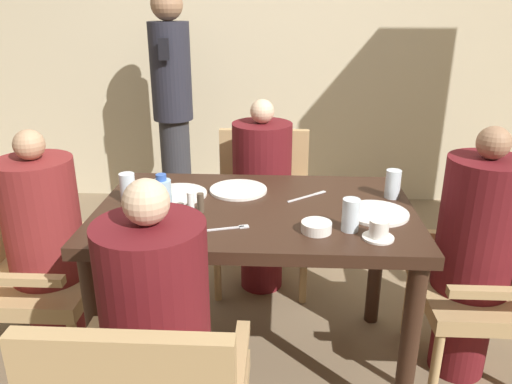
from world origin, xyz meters
name	(u,v)px	position (x,y,z in m)	size (l,w,h in m)	color
ground_plane	(256,359)	(0.00, 0.00, 0.00)	(16.00, 16.00, 0.00)	#7A664C
wall_back	(270,24)	(0.00, 2.11, 1.40)	(8.00, 0.06, 2.80)	beige
dining_table	(256,230)	(0.00, 0.00, 0.67)	(1.30, 0.81, 0.77)	#331E14
chair_left_side	(19,266)	(-1.05, 0.00, 0.47)	(0.54, 0.53, 0.86)	tan
diner_in_left_chair	(47,248)	(-0.91, 0.00, 0.56)	(0.32, 0.32, 1.09)	maroon
chair_far_side	(263,202)	(0.00, 0.81, 0.47)	(0.53, 0.54, 0.86)	tan
diner_in_far_chair	(262,196)	(0.00, 0.67, 0.56)	(0.32, 0.32, 1.10)	#5B1419
chair_right_side	(504,278)	(1.05, 0.00, 0.47)	(0.54, 0.53, 0.86)	tan
diner_in_right_chair	(474,255)	(0.91, 0.00, 0.58)	(0.32, 0.32, 1.12)	#5B1419
diner_in_near_chair	(159,350)	(-0.26, -0.67, 0.58)	(0.32, 0.32, 1.13)	#5B1419
standing_host	(173,103)	(-0.67, 1.59, 0.89)	(0.28, 0.32, 1.66)	#2D2D33
plate_main_left	(238,190)	(-0.09, 0.18, 0.78)	(0.26, 0.26, 0.01)	white
plate_main_right	(376,213)	(0.48, -0.05, 0.78)	(0.26, 0.26, 0.01)	white
plate_dessert_center	(178,194)	(-0.35, 0.11, 0.78)	(0.26, 0.26, 0.01)	white
teacup_with_saucer	(379,231)	(0.45, -0.27, 0.80)	(0.11, 0.11, 0.07)	white
bowl_small	(316,227)	(0.24, -0.22, 0.79)	(0.11, 0.11, 0.04)	white
water_bottle	(163,206)	(-0.32, -0.26, 0.88)	(0.07, 0.07, 0.23)	#A3C6DB
glass_tall_near	(393,184)	(0.58, 0.14, 0.84)	(0.06, 0.06, 0.12)	silver
glass_tall_mid	(351,215)	(0.36, -0.21, 0.84)	(0.06, 0.06, 0.12)	silver
glass_tall_far	(128,188)	(-0.54, 0.03, 0.84)	(0.06, 0.06, 0.12)	silver
salt_shaker	(191,202)	(-0.26, -0.06, 0.82)	(0.03, 0.03, 0.08)	white
pepper_shaker	(201,203)	(-0.22, -0.06, 0.81)	(0.03, 0.03, 0.08)	#4C3D2D
fork_beside_plate	(228,228)	(-0.09, -0.22, 0.78)	(0.20, 0.07, 0.00)	silver
knife_beside_plate	(309,196)	(0.23, 0.13, 0.78)	(0.17, 0.14, 0.00)	silver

